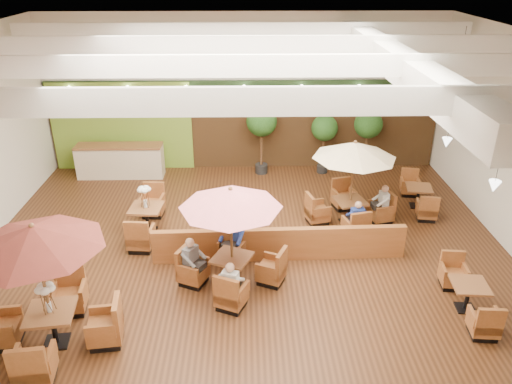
{
  "coord_description": "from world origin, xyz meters",
  "views": [
    {
      "loc": [
        0.04,
        -11.39,
        7.14
      ],
      "look_at": [
        0.3,
        0.5,
        1.5
      ],
      "focal_mm": 35.0,
      "sensor_mm": 36.0,
      "label": 1
    }
  ],
  "objects_px": {
    "service_counter": "(120,161)",
    "diner_2": "(192,257)",
    "topiary_1": "(324,130)",
    "diner_1": "(233,235)",
    "table_1": "(231,219)",
    "topiary_2": "(368,127)",
    "table_2": "(353,168)",
    "table_5": "(418,197)",
    "diner_3": "(357,215)",
    "table_0": "(40,266)",
    "booth_divider": "(280,244)",
    "table_4": "(467,297)",
    "diner_4": "(382,200)",
    "topiary_0": "(262,124)",
    "diner_0": "(231,280)",
    "table_3": "(147,216)"
  },
  "relations": [
    {
      "from": "service_counter",
      "to": "diner_2",
      "type": "relative_size",
      "value": 3.93
    },
    {
      "from": "topiary_1",
      "to": "diner_1",
      "type": "height_order",
      "value": "topiary_1"
    },
    {
      "from": "table_1",
      "to": "topiary_2",
      "type": "xyz_separation_m",
      "value": [
        4.65,
        6.73,
        -0.03
      ]
    },
    {
      "from": "service_counter",
      "to": "table_2",
      "type": "distance_m",
      "value": 8.36
    },
    {
      "from": "table_5",
      "to": "diner_3",
      "type": "distance_m",
      "value": 3.06
    },
    {
      "from": "table_0",
      "to": "table_5",
      "type": "distance_m",
      "value": 11.1
    },
    {
      "from": "table_0",
      "to": "table_5",
      "type": "relative_size",
      "value": 1.19
    },
    {
      "from": "service_counter",
      "to": "diner_3",
      "type": "height_order",
      "value": "same"
    },
    {
      "from": "diner_2",
      "to": "diner_3",
      "type": "height_order",
      "value": "diner_2"
    },
    {
      "from": "topiary_1",
      "to": "booth_divider",
      "type": "bearing_deg",
      "value": -108.57
    },
    {
      "from": "table_4",
      "to": "diner_4",
      "type": "height_order",
      "value": "diner_4"
    },
    {
      "from": "diner_4",
      "to": "topiary_0",
      "type": "bearing_deg",
      "value": 36.3
    },
    {
      "from": "diner_0",
      "to": "diner_1",
      "type": "xyz_separation_m",
      "value": [
        0.0,
        1.86,
        0.05
      ]
    },
    {
      "from": "table_0",
      "to": "table_3",
      "type": "relative_size",
      "value": 1.05
    },
    {
      "from": "table_1",
      "to": "table_4",
      "type": "height_order",
      "value": "table_1"
    },
    {
      "from": "booth_divider",
      "to": "diner_4",
      "type": "height_order",
      "value": "diner_4"
    },
    {
      "from": "table_0",
      "to": "table_4",
      "type": "bearing_deg",
      "value": -1.26
    },
    {
      "from": "table_2",
      "to": "topiary_1",
      "type": "bearing_deg",
      "value": 79.3
    },
    {
      "from": "diner_0",
      "to": "diner_3",
      "type": "xyz_separation_m",
      "value": [
        3.37,
        2.94,
        -0.01
      ]
    },
    {
      "from": "table_2",
      "to": "diner_1",
      "type": "xyz_separation_m",
      "value": [
        -3.37,
        -2.01,
        -0.97
      ]
    },
    {
      "from": "diner_1",
      "to": "topiary_1",
      "type": "bearing_deg",
      "value": -95.17
    },
    {
      "from": "table_5",
      "to": "topiary_0",
      "type": "xyz_separation_m",
      "value": [
        -4.8,
        2.8,
        1.52
      ]
    },
    {
      "from": "service_counter",
      "to": "diner_2",
      "type": "distance_m",
      "value": 7.26
    },
    {
      "from": "service_counter",
      "to": "booth_divider",
      "type": "distance_m",
      "value": 7.64
    },
    {
      "from": "table_0",
      "to": "table_2",
      "type": "height_order",
      "value": "table_0"
    },
    {
      "from": "table_1",
      "to": "diner_3",
      "type": "xyz_separation_m",
      "value": [
        3.37,
        2.01,
        -1.02
      ]
    },
    {
      "from": "table_2",
      "to": "diner_2",
      "type": "relative_size",
      "value": 3.43
    },
    {
      "from": "booth_divider",
      "to": "diner_4",
      "type": "distance_m",
      "value": 3.67
    },
    {
      "from": "topiary_1",
      "to": "diner_1",
      "type": "xyz_separation_m",
      "value": [
        -3.12,
        -5.8,
        -0.82
      ]
    },
    {
      "from": "table_5",
      "to": "diner_4",
      "type": "relative_size",
      "value": 3.21
    },
    {
      "from": "table_0",
      "to": "topiary_1",
      "type": "bearing_deg",
      "value": 45.6
    },
    {
      "from": "table_3",
      "to": "diner_4",
      "type": "xyz_separation_m",
      "value": [
        6.77,
        0.4,
        0.24
      ]
    },
    {
      "from": "diner_0",
      "to": "topiary_0",
      "type": "bearing_deg",
      "value": 101.88
    },
    {
      "from": "table_1",
      "to": "diner_2",
      "type": "bearing_deg",
      "value": -155.76
    },
    {
      "from": "table_2",
      "to": "topiary_1",
      "type": "distance_m",
      "value": 3.8
    },
    {
      "from": "diner_3",
      "to": "diner_2",
      "type": "bearing_deg",
      "value": -161.21
    },
    {
      "from": "diner_0",
      "to": "diner_4",
      "type": "xyz_separation_m",
      "value": [
        4.3,
        3.87,
        -0.0
      ]
    },
    {
      "from": "service_counter",
      "to": "topiary_2",
      "type": "bearing_deg",
      "value": 1.31
    },
    {
      "from": "table_0",
      "to": "topiary_1",
      "type": "relative_size",
      "value": 1.3
    },
    {
      "from": "table_1",
      "to": "topiary_0",
      "type": "distance_m",
      "value": 6.79
    },
    {
      "from": "diner_1",
      "to": "diner_2",
      "type": "xyz_separation_m",
      "value": [
        -0.93,
        -0.93,
        -0.03
      ]
    },
    {
      "from": "diner_3",
      "to": "diner_4",
      "type": "relative_size",
      "value": 0.98
    },
    {
      "from": "table_2",
      "to": "topiary_2",
      "type": "height_order",
      "value": "table_2"
    },
    {
      "from": "topiary_0",
      "to": "topiary_1",
      "type": "relative_size",
      "value": 1.15
    },
    {
      "from": "table_4",
      "to": "diner_3",
      "type": "relative_size",
      "value": 3.2
    },
    {
      "from": "table_3",
      "to": "table_5",
      "type": "distance_m",
      "value": 8.3
    },
    {
      "from": "booth_divider",
      "to": "diner_3",
      "type": "distance_m",
      "value": 2.41
    },
    {
      "from": "service_counter",
      "to": "table_3",
      "type": "bearing_deg",
      "value": -67.87
    },
    {
      "from": "table_5",
      "to": "topiary_2",
      "type": "distance_m",
      "value": 3.3
    },
    {
      "from": "booth_divider",
      "to": "table_3",
      "type": "xyz_separation_m",
      "value": [
        -3.66,
        1.53,
        0.05
      ]
    }
  ]
}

